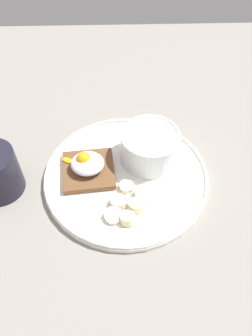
% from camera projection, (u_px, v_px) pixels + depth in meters
% --- Properties ---
extents(ground_plane, '(1.20, 1.20, 0.02)m').
position_uv_depth(ground_plane, '(126.00, 181.00, 0.63)').
color(ground_plane, gray).
rests_on(ground_plane, ground).
extents(plate, '(0.31, 0.31, 0.02)m').
position_uv_depth(plate, '(126.00, 175.00, 0.62)').
color(plate, white).
rests_on(plate, ground_plane).
extents(oatmeal_bowl, '(0.11, 0.11, 0.06)m').
position_uv_depth(oatmeal_bowl, '(149.00, 147.00, 0.62)').
color(oatmeal_bowl, white).
rests_on(oatmeal_bowl, plate).
extents(toast_slice, '(0.10, 0.10, 0.01)m').
position_uv_depth(toast_slice, '(88.00, 170.00, 0.62)').
color(toast_slice, brown).
rests_on(toast_slice, plate).
extents(poached_egg, '(0.08, 0.06, 0.04)m').
position_uv_depth(poached_egg, '(87.00, 163.00, 0.60)').
color(poached_egg, white).
rests_on(poached_egg, toast_slice).
extents(banana_slice_front, '(0.04, 0.04, 0.02)m').
position_uv_depth(banana_slice_front, '(137.00, 205.00, 0.57)').
color(banana_slice_front, beige).
rests_on(banana_slice_front, plate).
extents(banana_slice_left, '(0.03, 0.03, 0.02)m').
position_uv_depth(banana_slice_left, '(130.00, 218.00, 0.55)').
color(banana_slice_left, beige).
rests_on(banana_slice_left, plate).
extents(banana_slice_back, '(0.03, 0.03, 0.02)m').
position_uv_depth(banana_slice_back, '(118.00, 202.00, 0.57)').
color(banana_slice_back, '#F1E3BF').
rests_on(banana_slice_back, plate).
extents(banana_slice_right, '(0.03, 0.03, 0.01)m').
position_uv_depth(banana_slice_right, '(128.00, 186.00, 0.59)').
color(banana_slice_right, '#F0E7C1').
rests_on(banana_slice_right, plate).
extents(banana_slice_inner, '(0.04, 0.04, 0.02)m').
position_uv_depth(banana_slice_inner, '(142.00, 193.00, 0.58)').
color(banana_slice_inner, beige).
rests_on(banana_slice_inner, plate).
extents(banana_slice_outer, '(0.03, 0.03, 0.02)m').
position_uv_depth(banana_slice_outer, '(113.00, 216.00, 0.55)').
color(banana_slice_outer, '#F5E4BB').
rests_on(banana_slice_outer, plate).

